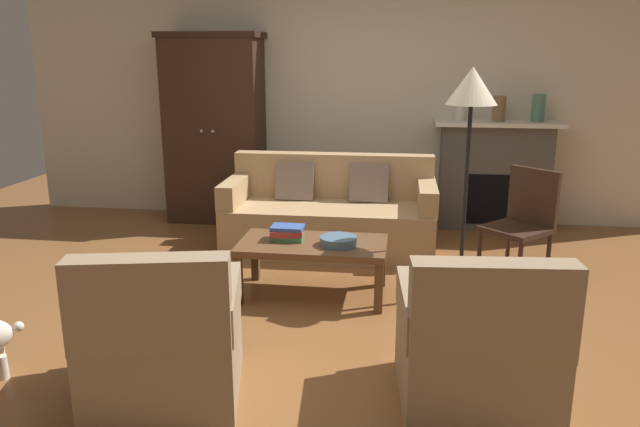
# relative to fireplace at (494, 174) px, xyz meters

# --- Properties ---
(ground_plane) EXTENTS (9.60, 9.60, 0.00)m
(ground_plane) POSITION_rel_fireplace_xyz_m (-1.55, -2.30, -0.57)
(ground_plane) COLOR brown
(back_wall) EXTENTS (7.20, 0.10, 2.80)m
(back_wall) POSITION_rel_fireplace_xyz_m (-1.55, 0.25, 0.83)
(back_wall) COLOR silver
(back_wall) RESTS_ON ground
(fireplace) EXTENTS (1.26, 0.48, 1.12)m
(fireplace) POSITION_rel_fireplace_xyz_m (0.00, 0.00, 0.00)
(fireplace) COLOR #4C4947
(fireplace) RESTS_ON ground
(armoire) EXTENTS (1.06, 0.57, 2.00)m
(armoire) POSITION_rel_fireplace_xyz_m (-2.95, -0.08, 0.43)
(armoire) COLOR #382319
(armoire) RESTS_ON ground
(couch) EXTENTS (1.93, 0.87, 0.86)m
(couch) POSITION_rel_fireplace_xyz_m (-1.59, -0.97, -0.25)
(couch) COLOR tan
(couch) RESTS_ON ground
(coffee_table) EXTENTS (1.10, 0.60, 0.42)m
(coffee_table) POSITION_rel_fireplace_xyz_m (-1.58, -2.11, -0.20)
(coffee_table) COLOR brown
(coffee_table) RESTS_ON ground
(fruit_bowl) EXTENTS (0.27, 0.27, 0.06)m
(fruit_bowl) POSITION_rel_fireplace_xyz_m (-1.38, -2.16, -0.12)
(fruit_bowl) COLOR slate
(fruit_bowl) RESTS_ON coffee_table
(book_stack) EXTENTS (0.26, 0.20, 0.11)m
(book_stack) POSITION_rel_fireplace_xyz_m (-1.78, -2.08, -0.09)
(book_stack) COLOR #427A4C
(book_stack) RESTS_ON coffee_table
(mantel_vase_cream) EXTENTS (0.11, 0.11, 0.22)m
(mantel_vase_cream) POSITION_rel_fireplace_xyz_m (-0.38, -0.02, 0.66)
(mantel_vase_cream) COLOR beige
(mantel_vase_cream) RESTS_ON fireplace
(mantel_vase_bronze) EXTENTS (0.13, 0.13, 0.25)m
(mantel_vase_bronze) POSITION_rel_fireplace_xyz_m (-0.00, -0.02, 0.68)
(mantel_vase_bronze) COLOR olive
(mantel_vase_bronze) RESTS_ON fireplace
(mantel_vase_jade) EXTENTS (0.13, 0.13, 0.27)m
(mantel_vase_jade) POSITION_rel_fireplace_xyz_m (0.38, -0.02, 0.69)
(mantel_vase_jade) COLOR slate
(mantel_vase_jade) RESTS_ON fireplace
(armchair_near_left) EXTENTS (0.91, 0.91, 0.88)m
(armchair_near_left) POSITION_rel_fireplace_xyz_m (-2.13, -3.64, -0.25)
(armchair_near_left) COLOR #997F60
(armchair_near_left) RESTS_ON ground
(armchair_near_right) EXTENTS (0.84, 0.84, 0.88)m
(armchair_near_right) POSITION_rel_fireplace_xyz_m (-0.52, -3.48, -0.25)
(armchair_near_right) COLOR #997F60
(armchair_near_right) RESTS_ON ground
(side_chair_wooden) EXTENTS (0.62, 0.62, 0.90)m
(side_chair_wooden) POSITION_rel_fireplace_xyz_m (0.04, -1.52, -0.06)
(side_chair_wooden) COLOR #382319
(side_chair_wooden) RESTS_ON ground
(floor_lamp) EXTENTS (0.36, 0.36, 1.70)m
(floor_lamp) POSITION_rel_fireplace_xyz_m (-0.47, -1.98, 0.90)
(floor_lamp) COLOR black
(floor_lamp) RESTS_ON ground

